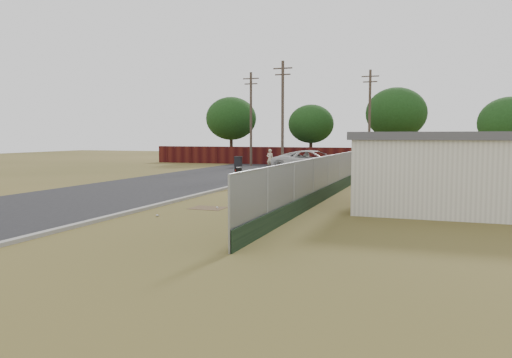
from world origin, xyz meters
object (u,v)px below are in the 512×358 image
at_px(fire_hydrant, 266,215).
at_px(pickup_truck, 314,162).
at_px(trash_bin, 238,162).
at_px(pedestrian, 270,159).
at_px(mailbox, 238,171).

distance_m(fire_hydrant, pickup_truck, 22.79).
bearing_deg(trash_bin, fire_hydrant, -66.36).
bearing_deg(pedestrian, trash_bin, -7.59).
relative_size(mailbox, trash_bin, 1.16).
bearing_deg(fire_hydrant, mailbox, 116.25).
relative_size(fire_hydrant, trash_bin, 0.75).
relative_size(pedestrian, trash_bin, 1.72).
distance_m(mailbox, pedestrian, 16.49).
bearing_deg(pickup_truck, fire_hydrant, -163.10).
bearing_deg(pedestrian, mailbox, 105.57).
height_order(mailbox, trash_bin, mailbox).
bearing_deg(trash_bin, pickup_truck, -31.01).
relative_size(pickup_truck, pedestrian, 3.70).
height_order(fire_hydrant, pedestrian, pedestrian).
relative_size(mailbox, pedestrian, 0.67).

